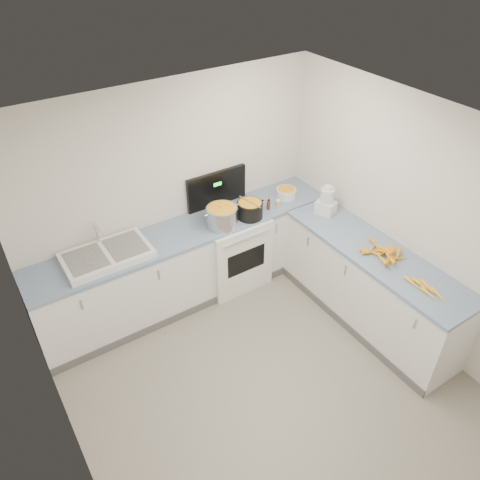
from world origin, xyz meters
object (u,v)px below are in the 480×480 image
black_pot (250,211)px  extract_bottle (269,205)px  steel_pot (222,218)px  spice_jar (278,204)px  stove (231,248)px  sink (107,255)px  food_processor (326,202)px  mixing_bowl (286,193)px

black_pot → extract_bottle: 0.27m
steel_pot → spice_jar: 0.75m
stove → sink: (-1.45, 0.02, 0.50)m
steel_pot → food_processor: bearing=-20.8°
mixing_bowl → food_processor: 0.56m
sink → extract_bottle: size_ratio=7.79×
black_pot → extract_bottle: size_ratio=2.64×
extract_bottle → food_processor: size_ratio=0.32×
spice_jar → food_processor: size_ratio=0.22×
sink → black_pot: sink is taller
extract_bottle → spice_jar: (0.12, -0.02, -0.02)m
steel_pot → black_pot: steel_pot is taller
spice_jar → extract_bottle: bearing=168.7°
sink → food_processor: size_ratio=2.49×
steel_pot → extract_bottle: (0.63, -0.01, -0.05)m
stove → mixing_bowl: size_ratio=5.71×
steel_pot → stove: bearing=34.0°
sink → mixing_bowl: sink is taller
black_pot → spice_jar: (0.39, -0.01, -0.05)m
stove → extract_bottle: size_ratio=12.33×
steel_pot → black_pot: 0.35m
stove → mixing_bowl: 0.94m
steel_pot → spice_jar: (0.75, -0.03, -0.07)m
steel_pot → extract_bottle: steel_pot is taller
sink → mixing_bowl: (2.23, -0.04, 0.02)m
stove → extract_bottle: bearing=-16.6°
mixing_bowl → spice_jar: (-0.22, -0.13, -0.02)m
mixing_bowl → stove: bearing=177.9°
sink → food_processor: food_processor is taller
black_pot → food_processor: bearing=-27.6°
steel_pot → black_pot: size_ratio=1.17×
steel_pot → mixing_bowl: steel_pot is taller
mixing_bowl → spice_jar: 0.25m
spice_jar → mixing_bowl: bearing=30.3°
sink → black_pot: (1.62, -0.16, 0.05)m
stove → sink: bearing=179.4°
sink → food_processor: (2.39, -0.57, 0.11)m
food_processor → spice_jar: bearing=133.8°
black_pot → extract_bottle: black_pot is taller
mixing_bowl → spice_jar: size_ratio=3.08×
stove → extract_bottle: 0.69m
black_pot → food_processor: food_processor is taller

